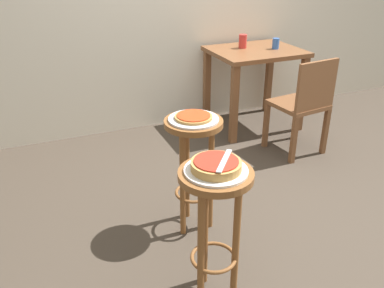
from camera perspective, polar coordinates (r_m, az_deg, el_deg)
ground_plane at (r=3.09m, az=9.00°, el=-7.42°), size 6.00×6.00×0.00m
stool_foreground at (r=2.00m, az=3.15°, el=-9.04°), size 0.35×0.35×0.75m
serving_plate_foreground at (r=1.89m, az=3.30°, el=-3.66°), size 0.29×0.29×0.01m
pizza_foreground at (r=1.87m, az=3.33°, el=-2.90°), size 0.23×0.23×0.05m
stool_middle at (r=2.52m, az=0.20°, el=-1.13°), size 0.35×0.35×0.75m
serving_plate_middle at (r=2.43m, az=0.21°, el=3.42°), size 0.30×0.30×0.01m
pizza_middle at (r=2.42m, az=0.21°, el=3.76°), size 0.22×0.22×0.02m
dining_table at (r=4.10m, az=8.60°, el=10.76°), size 0.83×0.68×0.77m
cup_near_edge at (r=4.11m, az=11.39°, el=13.35°), size 0.06×0.06×0.10m
cup_far_edge at (r=4.09m, az=6.97°, el=13.80°), size 0.08×0.08×0.13m
wooden_chair at (r=3.63m, az=15.08°, el=5.46°), size 0.44×0.44×0.85m
pizza_server_knife at (r=1.86m, az=4.45°, el=-2.28°), size 0.16×0.18×0.01m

